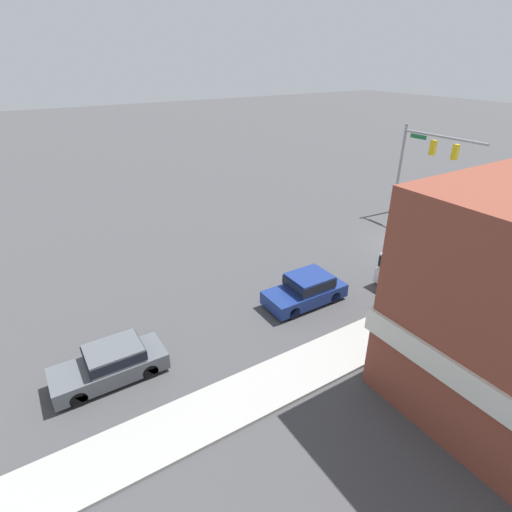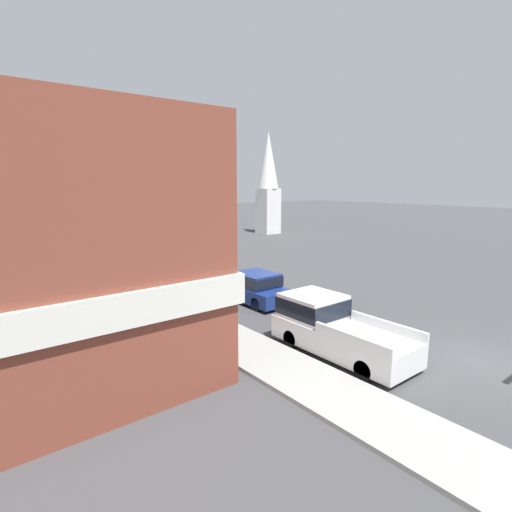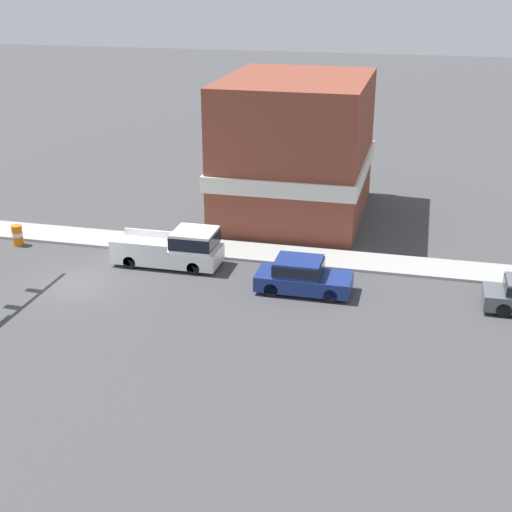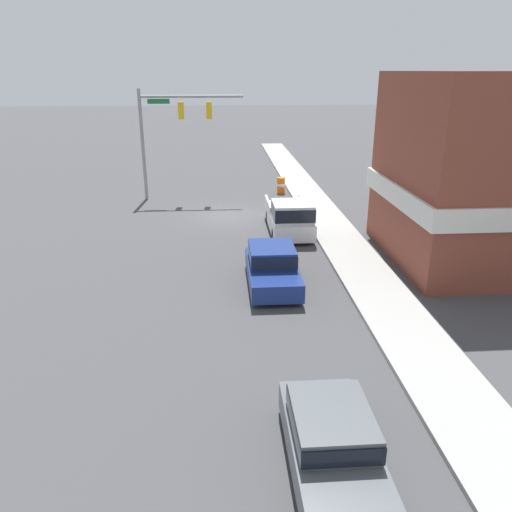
% 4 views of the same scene
% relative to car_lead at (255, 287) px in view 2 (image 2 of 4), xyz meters
% --- Properties ---
extents(ground_plane, '(200.00, 200.00, 0.00)m').
position_rel_car_lead_xyz_m(ground_plane, '(1.64, -10.40, -0.82)').
color(ground_plane, '#424244').
extents(sidewalk_curb, '(2.40, 60.00, 0.14)m').
position_rel_car_lead_xyz_m(sidewalk_curb, '(-4.06, -10.40, -0.75)').
color(sidewalk_curb, '#9E9E99').
rests_on(sidewalk_curb, ground).
extents(far_signal_assembly, '(7.99, 0.49, 6.90)m').
position_rel_car_lead_xyz_m(far_signal_assembly, '(-1.55, 21.94, 4.28)').
color(far_signal_assembly, gray).
rests_on(far_signal_assembly, ground).
extents(car_lead, '(1.95, 4.37, 1.59)m').
position_rel_car_lead_xyz_m(car_lead, '(0.00, 0.00, 0.00)').
color(car_lead, black).
rests_on(car_lead, ground).
extents(car_second_ahead, '(1.79, 4.43, 1.47)m').
position_rel_car_lead_xyz_m(car_second_ahead, '(-0.25, 10.16, -0.05)').
color(car_second_ahead, black).
rests_on(car_second_ahead, ground).
extents(pickup_truck_parked, '(2.09, 5.37, 1.94)m').
position_rel_car_lead_xyz_m(pickup_truck_parked, '(-1.61, -6.59, 0.13)').
color(pickup_truck_parked, black).
rests_on(pickup_truck_parked, ground).
extents(corner_brick_building, '(10.81, 8.44, 8.16)m').
position_rel_car_lead_xyz_m(corner_brick_building, '(-11.01, -2.41, 3.15)').
color(corner_brick_building, brown).
rests_on(corner_brick_building, ground).
extents(church_steeple, '(2.53, 2.53, 12.33)m').
position_rel_car_lead_xyz_m(church_steeple, '(19.71, 22.24, 5.63)').
color(church_steeple, white).
rests_on(church_steeple, ground).
extents(backdrop_tree_left_mid, '(6.34, 6.34, 9.51)m').
position_rel_car_lead_xyz_m(backdrop_tree_left_mid, '(-5.02, 38.94, 5.51)').
color(backdrop_tree_left_mid, '#4C3823').
rests_on(backdrop_tree_left_mid, ground).
extents(backdrop_tree_center, '(5.58, 5.58, 8.38)m').
position_rel_car_lead_xyz_m(backdrop_tree_center, '(1.80, 38.82, 4.76)').
color(backdrop_tree_center, '#4C3823').
rests_on(backdrop_tree_center, ground).
extents(backdrop_tree_right_mid, '(5.85, 5.85, 8.16)m').
position_rel_car_lead_xyz_m(backdrop_tree_right_mid, '(6.77, 38.97, 4.41)').
color(backdrop_tree_right_mid, '#4C3823').
rests_on(backdrop_tree_right_mid, ground).
extents(backdrop_tree_right_far, '(6.18, 6.18, 8.87)m').
position_rel_car_lead_xyz_m(backdrop_tree_right_far, '(13.42, 38.51, 4.94)').
color(backdrop_tree_right_far, '#4C3823').
rests_on(backdrop_tree_right_far, ground).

